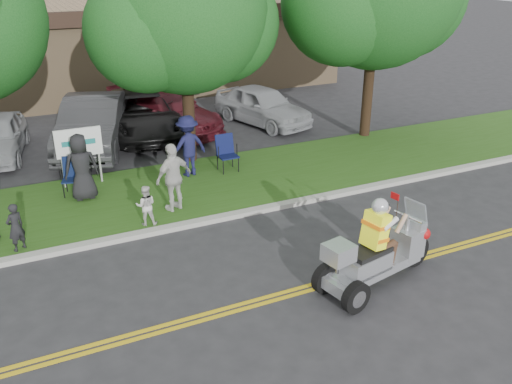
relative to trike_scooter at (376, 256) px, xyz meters
name	(u,v)px	position (x,y,z in m)	size (l,w,h in m)	color
ground	(282,280)	(-1.58, 0.94, -0.67)	(120.00, 120.00, 0.00)	#28282B
centerline_near	(296,294)	(-1.58, 0.36, -0.67)	(60.00, 0.10, 0.01)	gold
centerline_far	(292,290)	(-1.58, 0.52, -0.67)	(60.00, 0.10, 0.01)	gold
curb	(226,217)	(-1.58, 3.99, -0.61)	(60.00, 0.25, 0.12)	#A8A89E
grass_verge	(197,186)	(-1.58, 6.14, -0.62)	(60.00, 4.00, 0.10)	#285115
commercial_building	(141,43)	(0.42, 19.92, 1.34)	(18.00, 8.20, 4.00)	#9E7F5B
tree_mid	(185,17)	(-1.03, 8.17, 3.76)	(5.88, 4.80, 7.05)	#332114
business_sign	(79,146)	(-4.48, 7.54, 0.59)	(1.25, 0.06, 1.75)	silver
trike_scooter	(376,256)	(0.00, 0.00, 0.00)	(2.93, 1.23, 1.92)	black
lawn_chair_a	(73,173)	(-4.79, 7.04, 0.00)	(0.66, 0.68, 1.00)	black
lawn_chair_b	(226,150)	(-0.38, 6.89, 0.04)	(0.57, 0.59, 1.08)	black
spectator_adult_right	(174,177)	(-2.62, 4.87, 0.32)	(1.03, 0.43, 1.76)	silver
spectator_chair_a	(188,146)	(-1.55, 6.95, 0.33)	(1.16, 0.67, 1.80)	#16173F
spectator_chair_b	(81,167)	(-4.60, 6.53, 0.33)	(0.87, 0.57, 1.78)	black
child_left	(16,227)	(-6.37, 4.34, -0.01)	(0.41, 0.27, 1.11)	black
child_right	(146,205)	(-3.49, 4.35, -0.06)	(0.49, 0.38, 1.00)	silver
parked_car_left	(93,124)	(-3.58, 10.81, 0.20)	(1.85, 5.30, 1.75)	#313134
parked_car_mid	(144,114)	(-1.65, 11.68, 0.07)	(2.47, 5.36, 1.49)	black
parked_car_right	(166,111)	(-0.78, 11.80, 0.06)	(2.04, 5.02, 1.46)	#4B111A
parked_car_far_right	(262,105)	(2.82, 11.04, 0.06)	(1.73, 4.31, 1.47)	#A0A2A7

